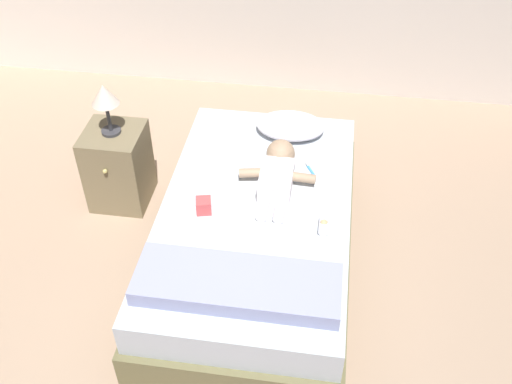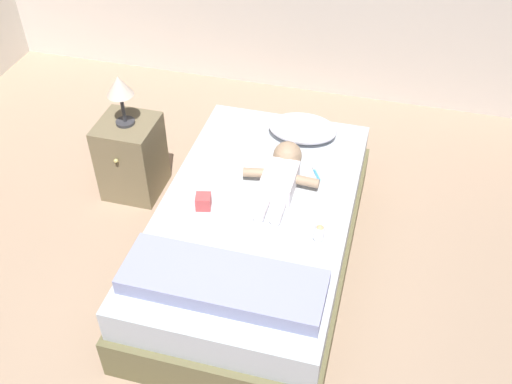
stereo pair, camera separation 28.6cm
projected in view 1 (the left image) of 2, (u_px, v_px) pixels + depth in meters
The scene contains 10 objects.
ground_plane at pixel (246, 382), 3.09m from camera, with size 8.00×8.00×0.00m, color tan.
bed at pixel (256, 234), 3.57m from camera, with size 1.14×1.98×0.48m.
pillow at pixel (291, 126), 3.90m from camera, with size 0.45×0.32×0.12m.
baby at pixel (278, 172), 3.53m from camera, with size 0.47×0.62×0.18m.
toothbrush at pixel (310, 169), 3.64m from camera, with size 0.07×0.12×0.02m.
nightstand at pixel (118, 167), 3.99m from camera, with size 0.38×0.41×0.57m.
lamp at pixel (105, 98), 3.63m from camera, with size 0.17×0.17×0.35m.
blanket at pixel (237, 284), 2.91m from camera, with size 1.02×0.35×0.09m.
toy_block at pixel (204, 206), 3.34m from camera, with size 0.10×0.10×0.09m.
baby_bottle at pixel (324, 225), 3.24m from camera, with size 0.06×0.11×0.08m.
Camera 1 is at (0.29, -1.63, 2.80)m, focal length 41.30 mm.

